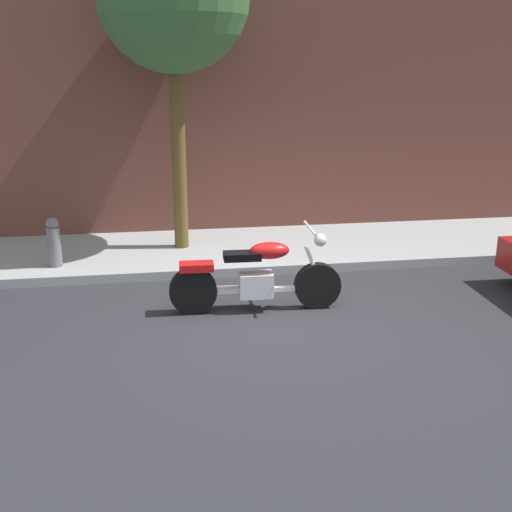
# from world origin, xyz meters

# --- Properties ---
(ground_plane) EXTENTS (60.00, 60.00, 0.00)m
(ground_plane) POSITION_xyz_m (0.00, 0.00, 0.00)
(ground_plane) COLOR #28282D
(sidewalk) EXTENTS (23.13, 2.42, 0.14)m
(sidewalk) POSITION_xyz_m (0.00, 2.97, 0.07)
(sidewalk) COLOR #999999
(sidewalk) RESTS_ON ground
(building_facade) EXTENTS (23.13, 0.50, 7.21)m
(building_facade) POSITION_xyz_m (0.00, 4.43, 3.61)
(building_facade) COLOR brown
(building_facade) RESTS_ON ground
(motorcycle) EXTENTS (2.26, 0.70, 1.12)m
(motorcycle) POSITION_xyz_m (-0.18, 0.38, 0.44)
(motorcycle) COLOR black
(motorcycle) RESTS_ON ground
(fire_hydrant) EXTENTS (0.20, 0.20, 0.91)m
(fire_hydrant) POSITION_xyz_m (-2.97, 2.30, 0.46)
(fire_hydrant) COLOR slate
(fire_hydrant) RESTS_ON ground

